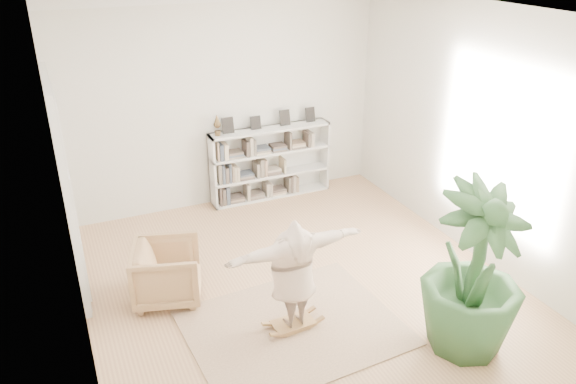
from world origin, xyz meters
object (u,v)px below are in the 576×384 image
(houseplant, at_px, (474,272))
(bookshelf, at_px, (270,163))
(armchair, at_px, (167,272))
(person, at_px, (293,270))
(rocker_board, at_px, (293,323))

(houseplant, bearing_deg, bookshelf, 95.99)
(bookshelf, bearing_deg, houseplant, -84.01)
(armchair, xyz_separation_m, person, (1.23, -1.24, 0.44))
(armchair, xyz_separation_m, rocker_board, (1.23, -1.24, -0.32))
(armchair, height_order, rocker_board, armchair)
(person, distance_m, houseplant, 2.02)
(rocker_board, xyz_separation_m, houseplant, (1.69, -1.08, 0.94))
(bookshelf, distance_m, armchair, 3.41)
(armchair, height_order, person, person)
(bookshelf, xyz_separation_m, person, (-1.20, -3.62, 0.19))
(bookshelf, xyz_separation_m, houseplant, (0.49, -4.71, 0.38))
(person, bearing_deg, armchair, -48.47)
(armchair, relative_size, houseplant, 0.43)
(houseplant, bearing_deg, rocker_board, 147.31)
(bookshelf, height_order, armchair, bookshelf)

